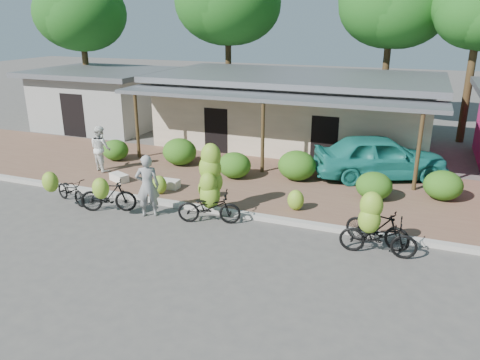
{
  "coord_description": "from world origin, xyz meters",
  "views": [
    {
      "loc": [
        5.45,
        -10.42,
        5.85
      ],
      "look_at": [
        0.66,
        1.98,
        1.2
      ],
      "focal_mm": 35.0,
      "sensor_mm": 36.0,
      "label": 1
    }
  ],
  "objects_px": {
    "bike_right": "(375,223)",
    "sack_far": "(119,177)",
    "tree_near_right": "(475,12)",
    "sack_near": "(167,184)",
    "bike_left": "(107,195)",
    "vendor": "(148,186)",
    "bike_center": "(210,191)",
    "tree_far_center": "(226,0)",
    "tree_back_left": "(79,12)",
    "bike_far_left": "(67,189)",
    "bystander": "(101,148)",
    "tree_center_right": "(389,3)",
    "teal_van": "(380,157)",
    "bike_far_right": "(378,236)"
  },
  "relations": [
    {
      "from": "tree_back_left",
      "to": "tree_center_right",
      "type": "bearing_deg",
      "value": 11.63
    },
    {
      "from": "bike_left",
      "to": "tree_far_center",
      "type": "bearing_deg",
      "value": -11.84
    },
    {
      "from": "bike_right",
      "to": "sack_near",
      "type": "height_order",
      "value": "bike_right"
    },
    {
      "from": "tree_far_center",
      "to": "bystander",
      "type": "height_order",
      "value": "tree_far_center"
    },
    {
      "from": "tree_center_right",
      "to": "bike_right",
      "type": "height_order",
      "value": "tree_center_right"
    },
    {
      "from": "tree_center_right",
      "to": "tree_near_right",
      "type": "height_order",
      "value": "tree_center_right"
    },
    {
      "from": "bike_left",
      "to": "vendor",
      "type": "height_order",
      "value": "vendor"
    },
    {
      "from": "tree_near_right",
      "to": "bike_right",
      "type": "xyz_separation_m",
      "value": [
        -2.58,
        -13.29,
        -5.32
      ]
    },
    {
      "from": "bike_left",
      "to": "sack_near",
      "type": "distance_m",
      "value": 2.53
    },
    {
      "from": "tree_back_left",
      "to": "tree_near_right",
      "type": "distance_m",
      "value": 21.05
    },
    {
      "from": "tree_far_center",
      "to": "bike_far_right",
      "type": "distance_m",
      "value": 19.47
    },
    {
      "from": "bike_right",
      "to": "vendor",
      "type": "xyz_separation_m",
      "value": [
        -6.74,
        -0.28,
        0.25
      ]
    },
    {
      "from": "tree_near_right",
      "to": "bike_center",
      "type": "bearing_deg",
      "value": -119.47
    },
    {
      "from": "bike_right",
      "to": "sack_far",
      "type": "bearing_deg",
      "value": 94.8
    },
    {
      "from": "tree_near_right",
      "to": "bike_far_right",
      "type": "bearing_deg",
      "value": -100.22
    },
    {
      "from": "tree_center_right",
      "to": "bike_right",
      "type": "bearing_deg",
      "value": -84.68
    },
    {
      "from": "vendor",
      "to": "tree_back_left",
      "type": "bearing_deg",
      "value": -74.25
    },
    {
      "from": "tree_back_left",
      "to": "bike_far_right",
      "type": "relative_size",
      "value": 4.11
    },
    {
      "from": "bike_far_left",
      "to": "bike_far_right",
      "type": "xyz_separation_m",
      "value": [
        9.87,
        0.05,
        0.0
      ]
    },
    {
      "from": "tree_center_right",
      "to": "bystander",
      "type": "height_order",
      "value": "tree_center_right"
    },
    {
      "from": "tree_center_right",
      "to": "bike_far_right",
      "type": "bearing_deg",
      "value": -84.35
    },
    {
      "from": "tree_center_right",
      "to": "bike_far_left",
      "type": "xyz_separation_m",
      "value": [
        -8.33,
        -15.67,
        -6.02
      ]
    },
    {
      "from": "bike_center",
      "to": "sack_far",
      "type": "height_order",
      "value": "bike_center"
    },
    {
      "from": "sack_near",
      "to": "vendor",
      "type": "xyz_separation_m",
      "value": [
        0.56,
        -2.13,
        0.71
      ]
    },
    {
      "from": "tree_far_center",
      "to": "bike_center",
      "type": "height_order",
      "value": "tree_far_center"
    },
    {
      "from": "bike_left",
      "to": "bike_center",
      "type": "bearing_deg",
      "value": -98.6
    },
    {
      "from": "bike_far_left",
      "to": "bike_left",
      "type": "distance_m",
      "value": 1.7
    },
    {
      "from": "sack_near",
      "to": "tree_center_right",
      "type": "bearing_deg",
      "value": 66.39
    },
    {
      "from": "bystander",
      "to": "sack_far",
      "type": "bearing_deg",
      "value": 172.32
    },
    {
      "from": "bike_far_left",
      "to": "bystander",
      "type": "height_order",
      "value": "bystander"
    },
    {
      "from": "bike_right",
      "to": "bike_far_right",
      "type": "relative_size",
      "value": 0.94
    },
    {
      "from": "vendor",
      "to": "tree_far_center",
      "type": "bearing_deg",
      "value": -104.57
    },
    {
      "from": "bike_far_left",
      "to": "sack_near",
      "type": "bearing_deg",
      "value": -27.25
    },
    {
      "from": "tree_back_left",
      "to": "vendor",
      "type": "distance_m",
      "value": 17.57
    },
    {
      "from": "tree_back_left",
      "to": "bike_far_right",
      "type": "bearing_deg",
      "value": -33.17
    },
    {
      "from": "bike_far_left",
      "to": "sack_far",
      "type": "relative_size",
      "value": 2.29
    },
    {
      "from": "tree_near_right",
      "to": "sack_near",
      "type": "xyz_separation_m",
      "value": [
        -9.87,
        -11.43,
        -5.78
      ]
    },
    {
      "from": "bike_far_left",
      "to": "vendor",
      "type": "height_order",
      "value": "vendor"
    },
    {
      "from": "tree_far_center",
      "to": "bike_right",
      "type": "xyz_separation_m",
      "value": [
        10.43,
        -14.79,
        -6.04
      ]
    },
    {
      "from": "bike_far_left",
      "to": "tree_near_right",
      "type": "bearing_deg",
      "value": -21.56
    },
    {
      "from": "tree_far_center",
      "to": "bike_center",
      "type": "bearing_deg",
      "value": -69.14
    },
    {
      "from": "bike_right",
      "to": "sack_far",
      "type": "distance_m",
      "value": 9.49
    },
    {
      "from": "tree_center_right",
      "to": "tree_near_right",
      "type": "bearing_deg",
      "value": -26.57
    },
    {
      "from": "vendor",
      "to": "bike_center",
      "type": "bearing_deg",
      "value": 164.55
    },
    {
      "from": "tree_back_left",
      "to": "sack_far",
      "type": "height_order",
      "value": "tree_back_left"
    },
    {
      "from": "tree_back_left",
      "to": "bike_far_left",
      "type": "xyz_separation_m",
      "value": [
        8.67,
        -12.17,
        -5.62
      ]
    },
    {
      "from": "sack_near",
      "to": "sack_far",
      "type": "distance_m",
      "value": 2.01
    },
    {
      "from": "tree_far_center",
      "to": "sack_near",
      "type": "height_order",
      "value": "tree_far_center"
    },
    {
      "from": "tree_center_right",
      "to": "vendor",
      "type": "xyz_separation_m",
      "value": [
        -5.31,
        -15.57,
        -5.54
      ]
    },
    {
      "from": "tree_center_right",
      "to": "teal_van",
      "type": "height_order",
      "value": "tree_center_right"
    }
  ]
}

